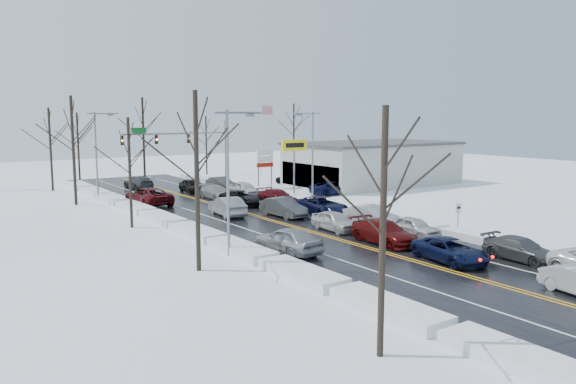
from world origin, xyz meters
TOP-DOWN VIEW (x-y plane):
  - ground at (0.00, 0.00)m, footprint 160.00×160.00m
  - road_surface at (0.00, 2.00)m, footprint 14.00×84.00m
  - snow_bank_left at (-7.60, 2.00)m, footprint 1.86×72.00m
  - snow_bank_right at (7.60, 2.00)m, footprint 1.86×72.00m
  - traffic_signal_mast at (3.45, 27.99)m, footprint 13.28×0.39m
  - tires_plus_sign at (10.50, 15.99)m, footprint 3.20×0.34m
  - used_vehicles_sign at (10.50, 22.00)m, footprint 2.20×0.22m
  - speed_limit_sign at (8.20, -8.00)m, footprint 0.55×0.09m
  - flagpole at (15.17, 30.00)m, footprint 1.87×1.20m
  - dealership_building at (23.98, 18.00)m, footprint 20.40×12.40m
  - streetlight_ne at (8.30, 10.00)m, footprint 3.20×0.25m
  - streetlight_sw at (-8.30, -4.00)m, footprint 3.20×0.25m
  - streetlight_nw at (-8.30, 24.00)m, footprint 3.20×0.25m
  - tree_left_a at (-11.00, -20.00)m, footprint 3.60×3.60m
  - tree_left_b at (-11.50, -6.00)m, footprint 4.00×4.00m
  - tree_left_c at (-10.50, 8.00)m, footprint 3.40×3.40m
  - tree_left_d at (-11.20, 22.00)m, footprint 4.20×4.20m
  - tree_left_e at (-10.80, 34.00)m, footprint 3.80×3.80m
  - tree_far_b at (-6.00, 41.00)m, footprint 3.60×3.60m
  - tree_far_c at (2.00, 39.00)m, footprint 4.40×4.40m
  - tree_far_d at (12.00, 40.50)m, footprint 3.40×3.40m
  - tree_far_e at (28.00, 41.00)m, footprint 4.20×4.20m
  - queued_car_2 at (1.61, -12.76)m, footprint 2.99×5.30m
  - queued_car_3 at (1.76, -7.02)m, footprint 2.51×5.56m
  - queued_car_4 at (1.75, -1.79)m, footprint 1.86×4.39m
  - queued_car_5 at (1.83, 5.23)m, footprint 2.03×5.01m
  - queued_car_6 at (1.91, 12.66)m, footprint 2.74×5.26m
  - queued_car_7 at (1.82, 17.74)m, footprint 1.97×4.83m
  - queued_car_8 at (1.82, 23.67)m, footprint 2.04×4.60m
  - queued_car_11 at (5.38, -14.94)m, footprint 2.11×4.83m
  - queued_car_12 at (5.10, -6.64)m, footprint 1.74×4.19m
  - queued_car_13 at (5.29, -1.99)m, footprint 2.15×4.98m
  - queued_car_14 at (5.17, 4.04)m, footprint 3.27×6.01m
  - queued_car_15 at (5.05, 11.04)m, footprint 2.18×5.10m
  - queued_car_16 at (5.21, 17.77)m, footprint 1.93×4.68m
  - queued_car_17 at (5.28, 23.17)m, footprint 1.83×4.82m
  - oncoming_car_0 at (-1.88, 8.46)m, footprint 2.29×5.16m
  - oncoming_car_1 at (-5.43, 17.85)m, footprint 3.29×6.36m
  - oncoming_car_2 at (-1.93, 30.37)m, footprint 2.37×5.28m
  - oncoming_car_3 at (-5.11, -5.53)m, footprint 2.60×5.21m
  - parked_car_0 at (13.93, 13.40)m, footprint 5.46×2.74m
  - parked_car_1 at (17.19, 15.35)m, footprint 2.88×5.82m
  - parked_car_2 at (15.18, 23.48)m, footprint 2.26×4.54m

SIDE VIEW (x-z plane):
  - ground at x=0.00m, z-range 0.00..0.00m
  - snow_bank_left at x=-7.60m, z-range -0.28..0.28m
  - snow_bank_right at x=7.60m, z-range -0.28..0.28m
  - queued_car_2 at x=1.61m, z-range -0.70..0.70m
  - queued_car_3 at x=1.76m, z-range -0.79..0.79m
  - queued_car_4 at x=1.75m, z-range -0.74..0.74m
  - queued_car_5 at x=1.83m, z-range -0.81..0.81m
  - queued_car_6 at x=1.91m, z-range -0.71..0.71m
  - queued_car_7 at x=1.82m, z-range -0.70..0.70m
  - queued_car_8 at x=1.82m, z-range -0.77..0.77m
  - queued_car_11 at x=5.38m, z-range -0.69..0.69m
  - queued_car_12 at x=5.10m, z-range -0.71..0.71m
  - queued_car_13 at x=5.29m, z-range -0.80..0.80m
  - queued_car_14 at x=5.17m, z-range -0.80..0.80m
  - queued_car_15 at x=5.05m, z-range -0.73..0.73m
  - queued_car_16 at x=5.21m, z-range -0.79..0.79m
  - queued_car_17 at x=5.28m, z-range -0.78..0.78m
  - oncoming_car_0 at x=-1.88m, z-range -0.82..0.82m
  - oncoming_car_1 at x=-5.43m, z-range -0.86..0.86m
  - oncoming_car_2 at x=-1.93m, z-range -0.75..0.75m
  - oncoming_car_3 at x=-5.11m, z-range -0.85..0.85m
  - parked_car_0 at x=13.93m, z-range -0.74..0.74m
  - parked_car_1 at x=17.19m, z-range -0.81..0.81m
  - parked_car_2 at x=15.18m, z-range -0.74..0.74m
  - road_surface at x=0.00m, z-range 0.00..0.01m
  - speed_limit_sign at x=8.20m, z-range 0.46..2.81m
  - dealership_building at x=23.98m, z-range 0.01..5.31m
  - used_vehicles_sign at x=10.50m, z-range 0.99..5.64m
  - tires_plus_sign at x=10.50m, z-range 1.99..7.99m
  - streetlight_ne at x=8.30m, z-range 0.81..9.81m
  - streetlight_sw at x=-8.30m, z-range 0.81..9.81m
  - streetlight_nw at x=-8.30m, z-range 0.81..9.81m
  - traffic_signal_mast at x=3.45m, z-range 1.48..9.48m
  - flagpole at x=15.17m, z-range 0.93..10.93m
  - tree_left_c at x=-10.50m, z-range 1.69..10.19m
  - tree_far_d at x=12.00m, z-range 1.69..10.19m
  - tree_left_a at x=-11.00m, z-range 1.79..10.79m
  - tree_far_b at x=-6.00m, z-range 1.79..10.79m
  - tree_left_e at x=-10.80m, z-range 1.89..11.39m
  - tree_left_b at x=-11.50m, z-range 1.99..11.99m
  - tree_left_d at x=-11.20m, z-range 2.08..12.58m
  - tree_far_e at x=28.00m, z-range 2.08..12.58m
  - tree_far_c at x=2.00m, z-range 2.18..13.18m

